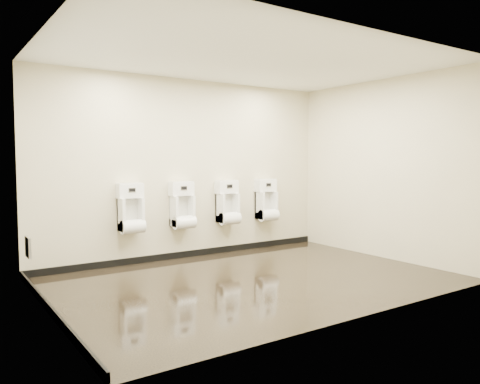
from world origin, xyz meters
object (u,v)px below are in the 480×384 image
object	(u,v)px
urinal_2	(228,206)
urinal_3	(267,203)
access_panel	(28,247)
urinal_0	(131,212)
urinal_1	(183,209)

from	to	relation	value
urinal_2	urinal_3	size ratio (longest dim) A/B	1.00
access_panel	urinal_0	bearing A→B (deg)	16.21
urinal_0	urinal_1	world-z (taller)	same
access_panel	urinal_2	world-z (taller)	urinal_2
urinal_0	access_panel	bearing A→B (deg)	-163.79
urinal_0	urinal_3	xyz separation A→B (m)	(2.46, 0.00, 0.00)
urinal_1	urinal_2	distance (m)	0.83
urinal_0	urinal_3	distance (m)	2.46
access_panel	urinal_1	world-z (taller)	urinal_1
access_panel	urinal_2	distance (m)	3.16
urinal_0	urinal_1	distance (m)	0.83
urinal_2	urinal_0	bearing A→B (deg)	180.00
urinal_2	urinal_1	bearing A→B (deg)	180.00
urinal_3	access_panel	bearing A→B (deg)	-173.82
access_panel	urinal_0	xyz separation A→B (m)	(1.46, 0.42, 0.29)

